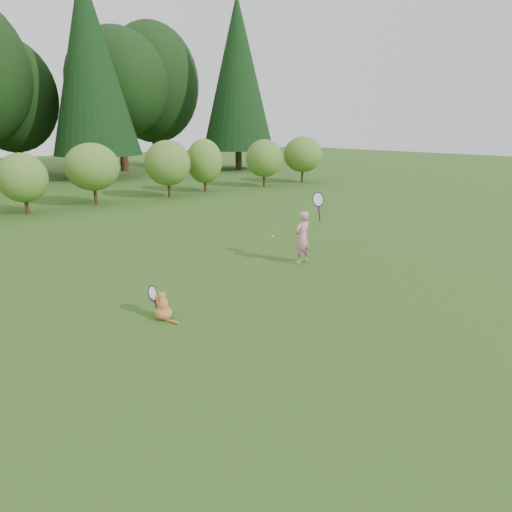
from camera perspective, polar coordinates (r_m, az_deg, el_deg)
ground at (r=8.24m, az=2.50°, el=-6.16°), size 100.00×100.00×0.00m
shrub_row at (r=19.38m, az=-24.63°, el=9.93°), size 28.00×3.00×2.80m
child at (r=10.44m, az=6.27°, el=2.64°), size 0.74×0.48×1.93m
cat at (r=7.65m, az=-12.36°, el=-6.33°), size 0.40×0.71×0.69m
tennis_ball at (r=10.18m, az=2.22°, el=2.65°), size 0.06×0.06×0.06m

